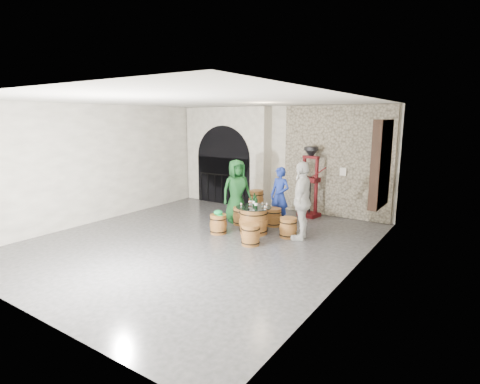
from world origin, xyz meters
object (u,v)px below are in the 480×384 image
Objects in this scene: barrel_stool_near_left at (218,224)px; corking_press at (310,176)px; person_green at (237,191)px; person_blue at (280,196)px; barrel_table at (254,220)px; wine_bottle_left at (254,201)px; wine_bottle_right at (254,201)px; barrel_stool_far at (274,217)px; barrel_stool_left at (241,216)px; wine_bottle_center at (256,203)px; side_barrel at (256,200)px; person_white at (302,201)px; barrel_stool_right at (288,228)px; barrel_stool_near_right at (251,235)px.

barrel_stool_near_left is 0.24× the size of corking_press.
person_green reaches higher than person_blue.
wine_bottle_left is (-0.03, 0.09, 0.48)m from barrel_table.
person_green is 5.32× the size of wine_bottle_right.
wine_bottle_left is at bearing 109.53° from barrel_table.
barrel_stool_far and barrel_stool_near_left have the same top height.
corking_press is at bearing 80.86° from person_blue.
wine_bottle_center reaches higher than barrel_stool_left.
barrel_table is 0.88m from barrel_stool_left.
side_barrel is (-1.15, 2.01, -0.50)m from wine_bottle_right.
corking_press reaches higher than person_green.
barrel_stool_left is 0.26× the size of person_white.
barrel_stool_right is at bearing -74.10° from person_green.
corking_press is (0.35, 2.43, 0.37)m from wine_bottle_center.
barrel_stool_near_right is at bearing -67.96° from wine_bottle_center.
barrel_stool_left is 1.00× the size of barrel_stool_right.
person_white is 5.70× the size of wine_bottle_left.
barrel_stool_far is 0.31× the size of person_blue.
barrel_stool_near_left is at bearing -101.63° from corking_press.
person_white reaches higher than barrel_table.
barrel_stool_left is 1.71m from barrel_stool_near_right.
person_green is 1.11× the size of person_blue.
barrel_stool_near_right is at bearing -63.55° from wine_bottle_left.
barrel_table is 2.41m from side_barrel.
wine_bottle_left reaches higher than barrel_stool_far.
person_blue is (-0.29, 1.94, 0.54)m from barrel_stool_near_right.
barrel_stool_far is 1.00× the size of barrel_stool_right.
barrel_table is 1.24m from person_blue.
corking_press reaches higher than barrel_table.
wine_bottle_center is 0.24m from wine_bottle_right.
wine_bottle_right reaches higher than barrel_stool_far.
barrel_stool_near_right is at bearing -114.77° from barrel_stool_right.
side_barrel is (-1.32, 2.18, -0.50)m from wine_bottle_center.
barrel_stool_far is at bearing -43.58° from side_barrel.
person_green is at bearing 101.70° from barrel_stool_near_left.
barrel_stool_right is 1.00× the size of barrel_stool_near_right.
side_barrel is at bearing 119.86° from wine_bottle_right.
wine_bottle_center is (0.86, 0.39, 0.57)m from barrel_stool_near_left.
person_green is (-0.98, 0.70, 0.53)m from barrel_table.
wine_bottle_left is at bearing -90.09° from person_blue.
person_green is at bearing -170.50° from barrel_stool_far.
wine_bottle_right is (-1.20, -0.19, -0.11)m from person_white.
barrel_stool_right is at bearing -11.03° from barrel_stool_left.
person_white is (1.07, -0.60, 0.69)m from barrel_stool_far.
barrel_stool_near_right is 2.03m from person_blue.
wine_bottle_right is (-0.16, 0.17, 0.00)m from wine_bottle_center.
barrel_table is 0.88m from barrel_stool_far.
barrel_stool_far is at bearing -49.55° from person_green.
wine_bottle_center is (0.84, -0.60, 0.57)m from barrel_stool_left.
barrel_stool_near_left is 1.48× the size of wine_bottle_center.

